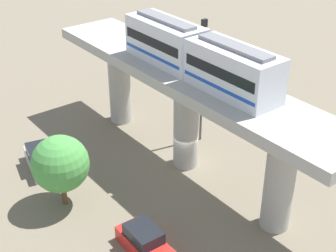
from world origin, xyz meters
name	(u,v)px	position (x,y,z in m)	size (l,w,h in m)	color
ground_plane	(185,164)	(0.00, 0.00, 0.00)	(120.00, 120.00, 0.00)	#706654
viaduct	(187,96)	(0.00, 0.00, 5.89)	(5.20, 28.00, 7.84)	#A8A59E
train	(197,55)	(0.00, -1.01, 9.37)	(2.64, 13.55, 3.24)	silver
parked_car_silver	(41,160)	(-9.12, 6.42, 0.74)	(2.68, 4.49, 1.76)	#B2B5BA
parked_car_red	(145,243)	(-8.13, -5.95, 0.74)	(1.96, 4.27, 1.76)	red
tree_near_viaduct	(60,164)	(-9.74, 1.35, 3.27)	(3.90, 3.90, 5.23)	brown
signal_post	(202,77)	(3.40, 2.13, 5.74)	(0.44, 0.28, 10.44)	#4C4C51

